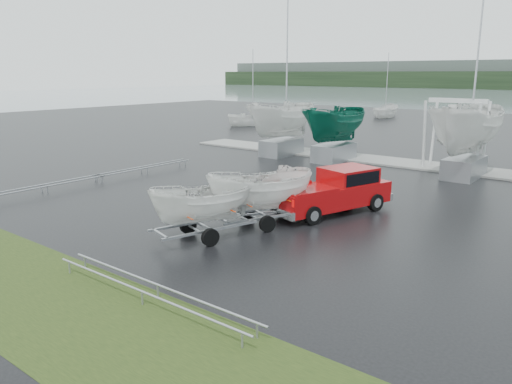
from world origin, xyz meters
name	(u,v)px	position (x,y,z in m)	size (l,w,h in m)	color
ground_plane	(258,201)	(0.00, 0.00, 0.00)	(120.00, 120.00, 0.00)	black
grass_verge	(13,280)	(0.00, -11.00, 0.00)	(40.00, 40.00, 0.00)	#202E12
dock	(383,161)	(0.00, 13.00, 0.05)	(30.00, 3.00, 0.12)	gray
pickup_truck	(336,190)	(3.50, 0.68, 0.92)	(3.31, 5.62, 1.77)	#9A080A
trailer_hitched	(202,170)	(1.67, -5.18, 2.41)	(2.20, 3.79, 4.42)	#999CA2
trailer_parked	(261,156)	(2.29, -2.75, 2.64)	(2.51, 3.77, 4.87)	#999CA2
boat_hoist	(456,124)	(4.34, 13.00, 2.67)	(3.30, 2.18, 4.12)	silver
keelboat_0	(282,95)	(-6.56, 11.00, 4.09)	(2.57, 3.20, 10.74)	#999CA2
keelboat_1	(336,101)	(-2.57, 11.20, 3.82)	(2.41, 3.20, 7.50)	#999CA2
keelboat_2	(472,90)	(5.58, 11.00, 4.69)	(2.95, 3.20, 11.13)	#999CA2
mast_rack_0	(144,167)	(-9.00, 1.00, 0.35)	(0.56, 6.50, 0.06)	#999CA2
mast_rack_1	(44,185)	(-9.00, -5.00, 0.35)	(0.56, 6.50, 0.06)	#999CA2
mast_rack_2	(150,288)	(4.00, -9.50, 0.35)	(7.00, 0.56, 0.06)	#999CA2
moored_boat_0	(253,125)	(-20.85, 25.72, 0.01)	(3.02, 3.06, 11.20)	silver
moored_boat_1	(385,117)	(-13.80, 44.13, 0.01)	(2.72, 2.78, 11.22)	silver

